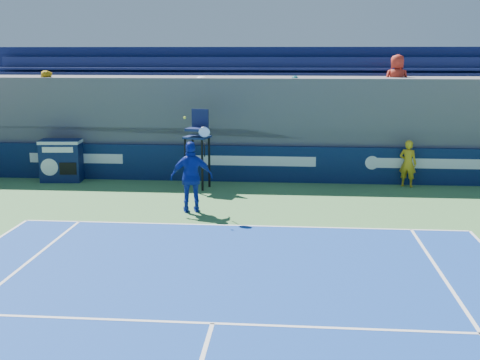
# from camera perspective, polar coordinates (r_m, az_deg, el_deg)

# --- Properties ---
(ball_person) EXTENTS (0.64, 0.55, 1.50)m
(ball_person) POSITION_cam_1_polar(r_m,az_deg,el_deg) (19.73, 15.62, 1.52)
(ball_person) COLOR gold
(ball_person) RESTS_ON apron
(back_hoarding) EXTENTS (20.40, 0.21, 1.20)m
(back_hoarding) POSITION_cam_1_polar(r_m,az_deg,el_deg) (19.79, 1.39, 1.53)
(back_hoarding) COLOR #0C1B43
(back_hoarding) RESTS_ON ground
(match_clock) EXTENTS (1.38, 0.83, 1.40)m
(match_clock) POSITION_cam_1_polar(r_m,az_deg,el_deg) (20.68, -16.58, 1.89)
(match_clock) COLOR #0E1B46
(match_clock) RESTS_ON ground
(umpire_chair) EXTENTS (0.85, 0.85, 2.48)m
(umpire_chair) POSITION_cam_1_polar(r_m,az_deg,el_deg) (18.74, -4.05, 3.78)
(umpire_chair) COLOR black
(umpire_chair) RESTS_ON ground
(tennis_player) EXTENTS (1.19, 0.70, 2.57)m
(tennis_player) POSITION_cam_1_polar(r_m,az_deg,el_deg) (15.97, -4.60, 0.29)
(tennis_player) COLOR #122896
(tennis_player) RESTS_ON apron
(stadium_seating) EXTENTS (21.00, 4.05, 4.40)m
(stadium_seating) POSITION_cam_1_polar(r_m,az_deg,el_deg) (21.63, 1.71, 5.74)
(stadium_seating) COLOR #4F4F54
(stadium_seating) RESTS_ON ground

